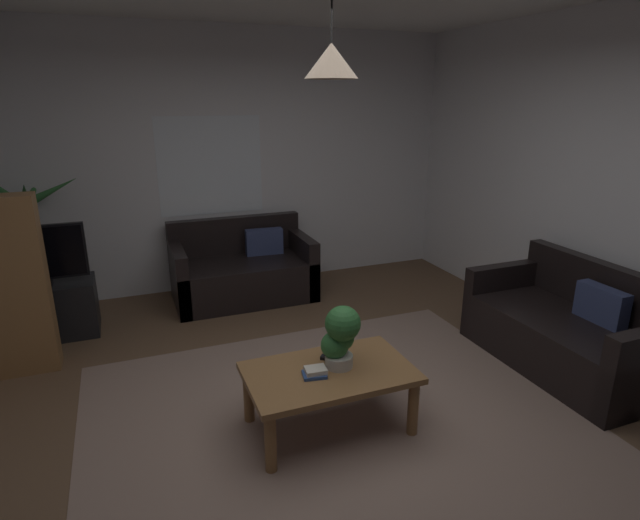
{
  "coord_description": "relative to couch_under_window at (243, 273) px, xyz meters",
  "views": [
    {
      "loc": [
        -1.17,
        -2.67,
        2.08
      ],
      "look_at": [
        0.0,
        0.3,
        1.05
      ],
      "focal_mm": 28.7,
      "sensor_mm": 36.0,
      "label": 1
    }
  ],
  "objects": [
    {
      "name": "coffee_table",
      "position": [
        -0.01,
        -2.45,
        0.08
      ],
      "size": [
        1.06,
        0.64,
        0.42
      ],
      "color": "olive",
      "rests_on": "ground"
    },
    {
      "name": "tv",
      "position": [
        -1.89,
        -0.3,
        0.5
      ],
      "size": [
        0.86,
        0.16,
        0.53
      ],
      "color": "black",
      "rests_on": "tv_stand"
    },
    {
      "name": "remote_on_table_0",
      "position": [
        0.08,
        -2.38,
        0.15
      ],
      "size": [
        0.11,
        0.17,
        0.02
      ],
      "primitive_type": "cube",
      "rotation": [
        0.0,
        0.0,
        3.52
      ],
      "color": "black",
      "rests_on": "coffee_table"
    },
    {
      "name": "window_pane",
      "position": [
        -0.2,
        0.47,
        1.09
      ],
      "size": [
        1.11,
        0.01,
        1.04
      ],
      "primitive_type": "cube",
      "color": "white"
    },
    {
      "name": "book_on_table_0",
      "position": [
        -0.13,
        -2.48,
        0.15
      ],
      "size": [
        0.16,
        0.14,
        0.02
      ],
      "primitive_type": "cube",
      "rotation": [
        0.0,
        0.0,
        -0.17
      ],
      "color": "#2D4C8C",
      "rests_on": "coffee_table"
    },
    {
      "name": "couch_right_side",
      "position": [
        2.07,
        -2.39,
        -0.0
      ],
      "size": [
        0.81,
        1.54,
        0.82
      ],
      "rotation": [
        0.0,
        0.0,
        -1.57
      ],
      "color": "black",
      "rests_on": "ground"
    },
    {
      "name": "potted_palm_corner",
      "position": [
        -1.96,
        0.22,
        0.35
      ],
      "size": [
        0.85,
        0.95,
        1.43
      ],
      "color": "brown",
      "rests_on": "ground"
    },
    {
      "name": "wall_back",
      "position": [
        0.05,
        0.5,
        1.11
      ],
      "size": [
        5.09,
        0.06,
        2.78
      ],
      "primitive_type": "cube",
      "color": "silver",
      "rests_on": "ground"
    },
    {
      "name": "book_on_table_1",
      "position": [
        -0.12,
        -2.48,
        0.18
      ],
      "size": [
        0.14,
        0.12,
        0.03
      ],
      "primitive_type": "cube",
      "rotation": [
        0.0,
        0.0,
        -0.1
      ],
      "color": "beige",
      "rests_on": "coffee_table"
    },
    {
      "name": "couch_under_window",
      "position": [
        0.0,
        0.0,
        0.0
      ],
      "size": [
        1.44,
        0.81,
        0.82
      ],
      "color": "black",
      "rests_on": "ground"
    },
    {
      "name": "potted_plant_on_table",
      "position": [
        0.07,
        -2.42,
        0.36
      ],
      "size": [
        0.25,
        0.23,
        0.41
      ],
      "color": "beige",
      "rests_on": "coffee_table"
    },
    {
      "name": "remote_on_table_1",
      "position": [
        0.06,
        -2.34,
        0.15
      ],
      "size": [
        0.16,
        0.14,
        0.02
      ],
      "primitive_type": "cube",
      "rotation": [
        0.0,
        0.0,
        0.92
      ],
      "color": "black",
      "rests_on": "coffee_table"
    },
    {
      "name": "pendant_lamp",
      "position": [
        -0.01,
        -2.45,
        1.98
      ],
      "size": [
        0.29,
        0.29,
        0.62
      ],
      "color": "black"
    },
    {
      "name": "floor",
      "position": [
        0.05,
        -2.43,
        -0.29
      ],
      "size": [
        4.97,
        5.79,
        0.02
      ],
      "primitive_type": "cube",
      "color": "brown",
      "rests_on": "ground"
    },
    {
      "name": "tv_stand",
      "position": [
        -1.89,
        -0.28,
        -0.03
      ],
      "size": [
        0.9,
        0.44,
        0.5
      ],
      "primitive_type": "cube",
      "color": "black",
      "rests_on": "ground"
    },
    {
      "name": "rug",
      "position": [
        0.05,
        -2.63,
        -0.27
      ],
      "size": [
        3.23,
        3.18,
        0.01
      ],
      "primitive_type": "cube",
      "color": "gray",
      "rests_on": "ground"
    }
  ]
}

